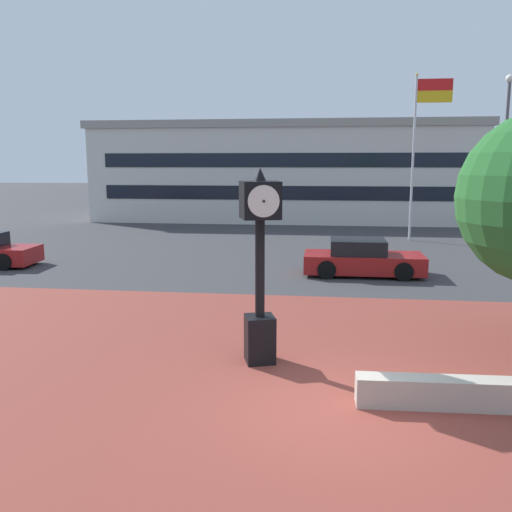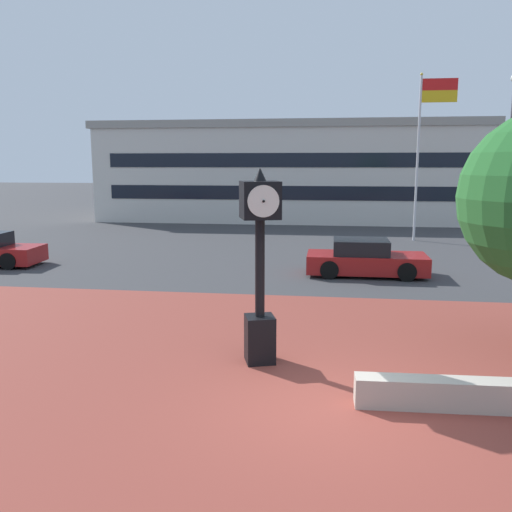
% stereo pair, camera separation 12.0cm
% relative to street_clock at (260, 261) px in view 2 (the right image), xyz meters
% --- Properties ---
extents(ground_plane, '(200.00, 200.00, 0.00)m').
position_rel_street_clock_xyz_m(ground_plane, '(1.42, -1.93, -2.06)').
color(ground_plane, '#38383A').
extents(plaza_brick_paving, '(44.00, 11.47, 0.01)m').
position_rel_street_clock_xyz_m(plaza_brick_paving, '(1.42, -0.19, -2.05)').
color(plaza_brick_paving, brown).
rests_on(plaza_brick_paving, ground).
extents(planter_wall, '(3.21, 0.51, 0.50)m').
position_rel_street_clock_xyz_m(planter_wall, '(3.39, -1.68, -1.81)').
color(planter_wall, '#ADA393').
rests_on(planter_wall, ground).
extents(street_clock, '(0.89, 0.91, 3.84)m').
position_rel_street_clock_xyz_m(street_clock, '(0.00, 0.00, 0.00)').
color(street_clock, black).
rests_on(street_clock, ground).
extents(car_street_near, '(4.18, 1.93, 1.28)m').
position_rel_street_clock_xyz_m(car_street_near, '(2.60, 9.00, -1.49)').
color(car_street_near, maroon).
rests_on(car_street_near, ground).
extents(flagpole_primary, '(1.83, 0.14, 8.35)m').
position_rel_street_clock_xyz_m(flagpole_primary, '(5.91, 18.35, 3.06)').
color(flagpole_primary, silver).
rests_on(flagpole_primary, ground).
extents(civic_building, '(26.34, 13.30, 6.73)m').
position_rel_street_clock_xyz_m(civic_building, '(-1.62, 31.11, 1.32)').
color(civic_building, beige).
rests_on(civic_building, ground).
extents(street_lamp_post, '(0.36, 0.36, 7.74)m').
position_rel_street_clock_xyz_m(street_lamp_post, '(9.11, 15.28, 2.59)').
color(street_lamp_post, '#4C4C51').
rests_on(street_lamp_post, ground).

